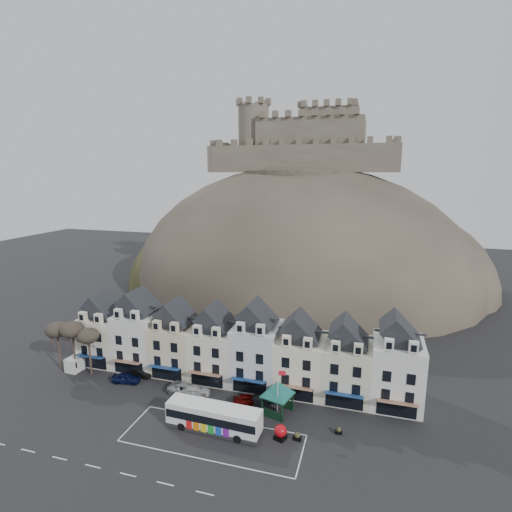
{
  "coord_description": "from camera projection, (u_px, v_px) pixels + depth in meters",
  "views": [
    {
      "loc": [
        19.31,
        -38.88,
        32.08
      ],
      "look_at": [
        0.84,
        24.0,
        18.26
      ],
      "focal_mm": 28.0,
      "sensor_mm": 36.0,
      "label": 1
    }
  ],
  "objects": [
    {
      "name": "townhouse_terrace",
      "position": [
        237.0,
        347.0,
        62.31
      ],
      "size": [
        54.4,
        9.35,
        11.8
      ],
      "color": "#EEE5CE",
      "rests_on": "ground"
    },
    {
      "name": "castle_hill",
      "position": [
        302.0,
        287.0,
        112.81
      ],
      "size": [
        100.0,
        76.0,
        68.0
      ],
      "color": "#333027",
      "rests_on": "ground"
    },
    {
      "name": "red_buoy",
      "position": [
        280.0,
        432.0,
        48.7
      ],
      "size": [
        1.65,
        1.65,
        1.89
      ],
      "rotation": [
        0.0,
        0.0,
        -0.38
      ],
      "color": "black",
      "rests_on": "ground"
    },
    {
      "name": "bus_shelter",
      "position": [
        278.0,
        388.0,
        53.46
      ],
      "size": [
        7.16,
        7.16,
        4.71
      ],
      "rotation": [
        0.0,
        0.0,
        -0.26
      ],
      "color": "black",
      "rests_on": "ground"
    },
    {
      "name": "tree_left_far",
      "position": [
        57.0,
        330.0,
        64.88
      ],
      "size": [
        3.61,
        3.61,
        8.24
      ],
      "color": "#332820",
      "rests_on": "ground"
    },
    {
      "name": "car_navy",
      "position": [
        126.0,
        378.0,
        61.88
      ],
      "size": [
        4.61,
        2.44,
        1.5
      ],
      "primitive_type": "imported",
      "rotation": [
        0.0,
        0.0,
        1.73
      ],
      "color": "#0B1138",
      "rests_on": "ground"
    },
    {
      "name": "ground",
      "position": [
        194.0,
        442.0,
        48.45
      ],
      "size": [
        300.0,
        300.0,
        0.0
      ],
      "primitive_type": "plane",
      "color": "black",
      "rests_on": "ground"
    },
    {
      "name": "car_white",
      "position": [
        194.0,
        390.0,
        58.56
      ],
      "size": [
        4.99,
        3.27,
        1.34
      ],
      "primitive_type": "imported",
      "rotation": [
        0.0,
        0.0,
        1.9
      ],
      "color": "silver",
      "rests_on": "ground"
    },
    {
      "name": "car_silver",
      "position": [
        186.0,
        389.0,
        58.75
      ],
      "size": [
        5.63,
        2.97,
        1.54
      ],
      "primitive_type": "imported",
      "rotation": [
        0.0,
        0.0,
        1.49
      ],
      "color": "#A1A2A8",
      "rests_on": "ground"
    },
    {
      "name": "car_charcoal",
      "position": [
        265.0,
        402.0,
        55.45
      ],
      "size": [
        4.54,
        2.37,
        1.42
      ],
      "primitive_type": "imported",
      "rotation": [
        0.0,
        0.0,
        1.36
      ],
      "color": "black",
      "rests_on": "ground"
    },
    {
      "name": "planter_east",
      "position": [
        339.0,
        431.0,
        49.81
      ],
      "size": [
        0.91,
        0.62,
        0.88
      ],
      "rotation": [
        0.0,
        0.0,
        0.07
      ],
      "color": "black",
      "rests_on": "ground"
    },
    {
      "name": "planter_west",
      "position": [
        297.0,
        436.0,
        48.63
      ],
      "size": [
        1.04,
        0.71,
        1.02
      ],
      "rotation": [
        0.0,
        0.0,
        -0.06
      ],
      "color": "black",
      "rests_on": "ground"
    },
    {
      "name": "bus",
      "position": [
        214.0,
        417.0,
        50.19
      ],
      "size": [
        12.31,
        3.27,
        3.45
      ],
      "rotation": [
        0.0,
        0.0,
        -0.03
      ],
      "color": "#262628",
      "rests_on": "ground"
    },
    {
      "name": "coach_bay_markings",
      "position": [
        213.0,
        438.0,
        49.07
      ],
      "size": [
        22.0,
        7.5,
        0.01
      ],
      "primitive_type": "cube",
      "color": "silver",
      "rests_on": "ground"
    },
    {
      "name": "white_van",
      "position": [
        81.0,
        361.0,
        66.72
      ],
      "size": [
        2.49,
        5.11,
        2.27
      ],
      "rotation": [
        0.0,
        0.0,
        -0.07
      ],
      "color": "silver",
      "rests_on": "ground"
    },
    {
      "name": "tree_left_near",
      "position": [
        88.0,
        336.0,
        63.3
      ],
      "size": [
        3.43,
        3.43,
        7.84
      ],
      "color": "#332820",
      "rests_on": "ground"
    },
    {
      "name": "tree_left_mid",
      "position": [
        72.0,
        330.0,
        63.98
      ],
      "size": [
        3.78,
        3.78,
        8.64
      ],
      "color": "#332820",
      "rests_on": "ground"
    },
    {
      "name": "car_black",
      "position": [
        141.0,
        373.0,
        63.66
      ],
      "size": [
        3.92,
        1.58,
        1.27
      ],
      "primitive_type": "imported",
      "rotation": [
        0.0,
        0.0,
        1.51
      ],
      "color": "black",
      "rests_on": "ground"
    },
    {
      "name": "flagpole",
      "position": [
        278.0,
        391.0,
        51.92
      ],
      "size": [
        1.02,
        0.31,
        7.24
      ],
      "rotation": [
        0.0,
        0.0,
        0.25
      ],
      "color": "silver",
      "rests_on": "ground"
    },
    {
      "name": "castle",
      "position": [
        307.0,
        142.0,
        111.3
      ],
      "size": [
        50.2,
        22.2,
        22.0
      ],
      "color": "brown",
      "rests_on": "ground"
    },
    {
      "name": "car_maroon",
      "position": [
        248.0,
        399.0,
        56.14
      ],
      "size": [
        4.49,
        3.12,
        1.42
      ],
      "primitive_type": "imported",
      "rotation": [
        0.0,
        0.0,
        1.96
      ],
      "color": "#4C0604",
      "rests_on": "ground"
    }
  ]
}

